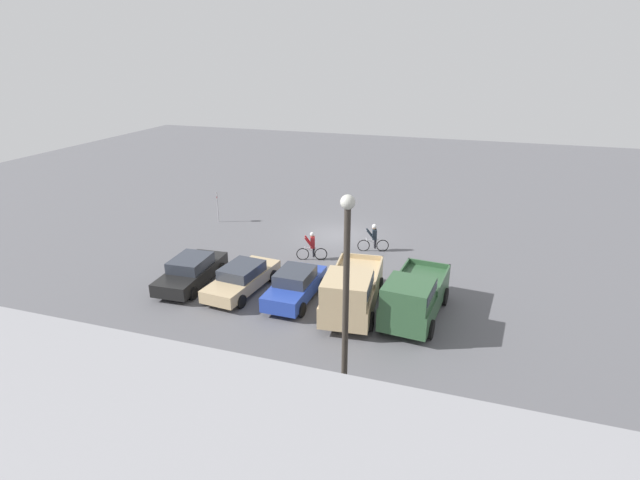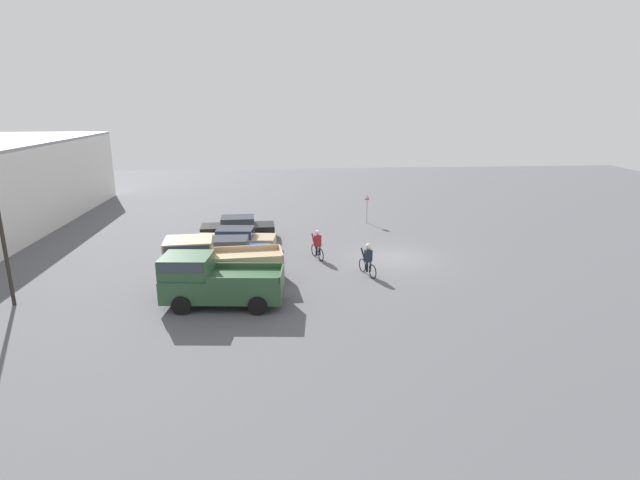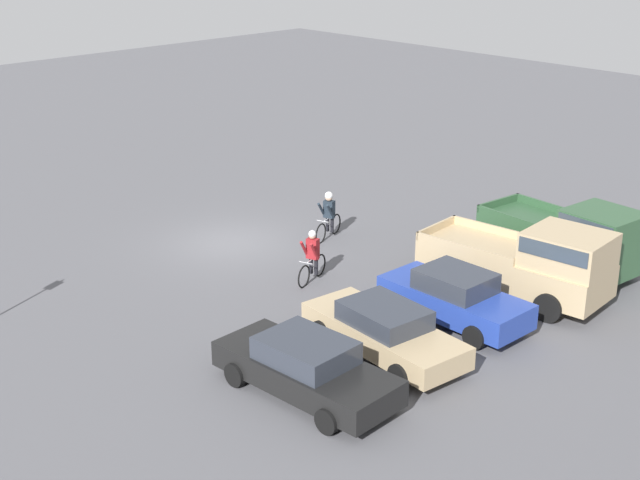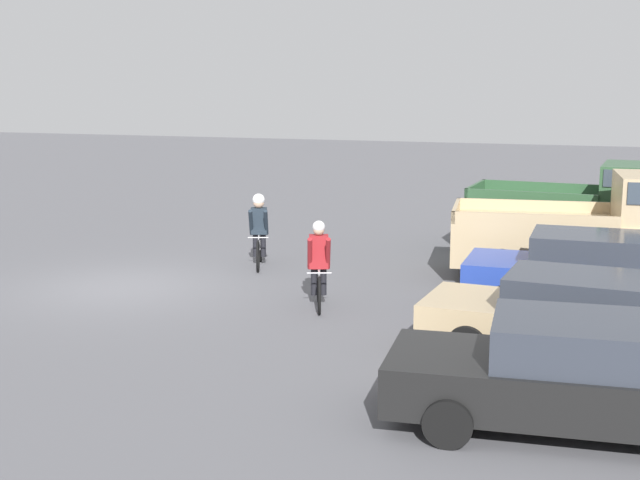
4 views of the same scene
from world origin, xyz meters
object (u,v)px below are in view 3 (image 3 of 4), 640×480
object	(u,v)px
pickup_truck_0	(571,236)
cyclist_1	(329,214)
sedan_0	(454,297)
pickup_truck_1	(531,261)
cyclist_0	(312,256)
sedan_1	(384,330)
sedan_2	(306,367)

from	to	relation	value
pickup_truck_0	cyclist_1	size ratio (longest dim) A/B	3.00
sedan_0	cyclist_1	world-z (taller)	cyclist_1
pickup_truck_0	sedan_0	world-z (taller)	pickup_truck_0
pickup_truck_1	sedan_0	size ratio (longest dim) A/B	1.33
cyclist_0	cyclist_1	world-z (taller)	cyclist_1
pickup_truck_0	sedan_1	world-z (taller)	pickup_truck_0
cyclist_0	sedan_1	bearing A→B (deg)	67.45
pickup_truck_0	sedan_1	distance (m)	8.38
sedan_2	sedan_1	bearing A→B (deg)	-178.48
sedan_1	cyclist_0	xyz separation A→B (m)	(-1.98, -4.76, 0.13)
cyclist_0	cyclist_1	distance (m)	3.82
pickup_truck_0	sedan_2	bearing A→B (deg)	-1.06
sedan_0	cyclist_1	bearing A→B (deg)	-106.91
pickup_truck_0	sedan_2	world-z (taller)	pickup_truck_0
sedan_1	cyclist_1	world-z (taller)	cyclist_1
sedan_0	cyclist_1	xyz separation A→B (m)	(-2.19, -7.19, 0.12)
pickup_truck_1	pickup_truck_0	bearing A→B (deg)	-173.36
cyclist_0	cyclist_1	bearing A→B (deg)	-141.92
sedan_1	sedan_0	bearing A→B (deg)	178.52
pickup_truck_1	cyclist_0	bearing A→B (deg)	-55.55
pickup_truck_0	pickup_truck_1	world-z (taller)	pickup_truck_1
sedan_0	sedan_2	size ratio (longest dim) A/B	0.90
pickup_truck_1	sedan_2	world-z (taller)	pickup_truck_1
pickup_truck_1	sedan_0	bearing A→B (deg)	-10.41
pickup_truck_1	cyclist_1	bearing A→B (deg)	-85.08
pickup_truck_0	sedan_1	bearing A→B (deg)	-1.92
cyclist_1	pickup_truck_1	bearing A→B (deg)	94.92
sedan_0	sedan_1	size ratio (longest dim) A/B	0.89
sedan_0	pickup_truck_0	bearing A→B (deg)	177.85
pickup_truck_0	sedan_0	size ratio (longest dim) A/B	1.23
cyclist_0	cyclist_1	xyz separation A→B (m)	(-3.01, -2.36, 0.05)
pickup_truck_0	sedan_2	distance (m)	11.17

